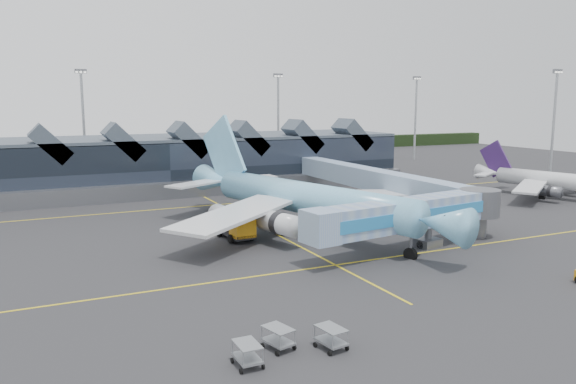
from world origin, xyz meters
name	(u,v)px	position (x,y,z in m)	size (l,w,h in m)	color
ground	(299,246)	(0.00, 0.00, 0.00)	(260.00, 260.00, 0.00)	#28282B
taxi_stripes	(264,228)	(0.00, 10.00, 0.01)	(120.00, 60.00, 0.01)	yellow
tree_line_far	(128,150)	(0.00, 110.00, 2.00)	(260.00, 4.00, 4.00)	black
terminal	(158,163)	(-5.07, 47.35, 4.88)	(90.00, 22.25, 12.52)	black
light_masts	(258,116)	(21.00, 62.80, 12.49)	(132.40, 42.56, 22.45)	#9B9FA3
main_airliner	(301,198)	(3.48, 6.47, 4.20)	(37.14, 43.64, 14.28)	#6FBDE0
regional_jet	(549,180)	(51.55, 10.71, 2.95)	(23.98, 26.72, 9.28)	silver
jet_bridge	(422,213)	(11.48, -6.51, 3.93)	(26.93, 7.50, 5.79)	#7795C7
fuel_truck	(229,221)	(-5.34, 7.84, 1.84)	(3.35, 9.85, 3.28)	black
baggage_carts	(286,342)	(-12.65, -23.68, 0.82)	(7.22, 3.74, 1.45)	gray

